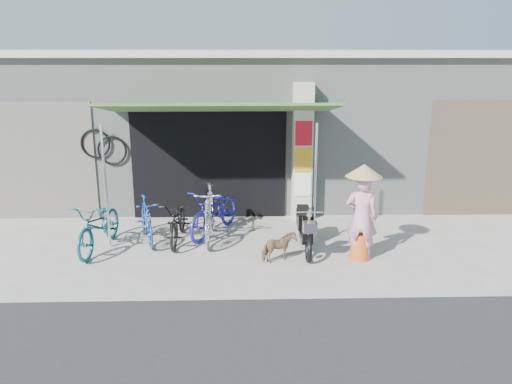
{
  "coord_description": "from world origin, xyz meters",
  "views": [
    {
      "loc": [
        -0.46,
        -8.27,
        3.5
      ],
      "look_at": [
        -0.2,
        1.0,
        1.0
      ],
      "focal_mm": 35.0,
      "sensor_mm": 36.0,
      "label": 1
    }
  ],
  "objects_px": {
    "bike_blue": "(147,220)",
    "moped": "(305,228)",
    "bike_black": "(178,221)",
    "street_dog": "(279,247)",
    "bike_navy": "(215,211)",
    "nun": "(362,213)",
    "bike_teal": "(99,225)",
    "bike_silver": "(209,213)"
  },
  "relations": [
    {
      "from": "bike_navy",
      "to": "nun",
      "type": "relative_size",
      "value": 1.07
    },
    {
      "from": "bike_black",
      "to": "bike_navy",
      "type": "xyz_separation_m",
      "value": [
        0.7,
        0.42,
        0.06
      ]
    },
    {
      "from": "bike_teal",
      "to": "bike_silver",
      "type": "distance_m",
      "value": 2.08
    },
    {
      "from": "bike_black",
      "to": "street_dog",
      "type": "relative_size",
      "value": 2.58
    },
    {
      "from": "street_dog",
      "to": "moped",
      "type": "bearing_deg",
      "value": -70.72
    },
    {
      "from": "bike_black",
      "to": "bike_navy",
      "type": "height_order",
      "value": "bike_navy"
    },
    {
      "from": "moped",
      "to": "bike_navy",
      "type": "bearing_deg",
      "value": 153.19
    },
    {
      "from": "bike_black",
      "to": "bike_navy",
      "type": "distance_m",
      "value": 0.81
    },
    {
      "from": "bike_navy",
      "to": "nun",
      "type": "distance_m",
      "value": 3.03
    },
    {
      "from": "bike_teal",
      "to": "bike_black",
      "type": "bearing_deg",
      "value": 22.69
    },
    {
      "from": "bike_blue",
      "to": "nun",
      "type": "bearing_deg",
      "value": -31.56
    },
    {
      "from": "bike_teal",
      "to": "bike_black",
      "type": "height_order",
      "value": "bike_teal"
    },
    {
      "from": "bike_black",
      "to": "moped",
      "type": "bearing_deg",
      "value": -9.88
    },
    {
      "from": "street_dog",
      "to": "bike_black",
      "type": "bearing_deg",
      "value": 31.88
    },
    {
      "from": "bike_teal",
      "to": "bike_silver",
      "type": "relative_size",
      "value": 1.0
    },
    {
      "from": "nun",
      "to": "bike_silver",
      "type": "bearing_deg",
      "value": -5.71
    },
    {
      "from": "bike_navy",
      "to": "moped",
      "type": "height_order",
      "value": "bike_navy"
    },
    {
      "from": "bike_teal",
      "to": "bike_navy",
      "type": "xyz_separation_m",
      "value": [
        2.12,
        0.8,
        0.01
      ]
    },
    {
      "from": "bike_black",
      "to": "street_dog",
      "type": "height_order",
      "value": "bike_black"
    },
    {
      "from": "bike_blue",
      "to": "bike_black",
      "type": "xyz_separation_m",
      "value": [
        0.62,
        -0.01,
        -0.02
      ]
    },
    {
      "from": "bike_black",
      "to": "moped",
      "type": "xyz_separation_m",
      "value": [
        2.42,
        -0.48,
        -0.0
      ]
    },
    {
      "from": "bike_blue",
      "to": "moped",
      "type": "xyz_separation_m",
      "value": [
        3.04,
        -0.49,
        -0.02
      ]
    },
    {
      "from": "bike_silver",
      "to": "street_dog",
      "type": "xyz_separation_m",
      "value": [
        1.29,
        -1.16,
        -0.28
      ]
    },
    {
      "from": "bike_teal",
      "to": "bike_blue",
      "type": "relative_size",
      "value": 1.23
    },
    {
      "from": "bike_silver",
      "to": "street_dog",
      "type": "height_order",
      "value": "bike_silver"
    },
    {
      "from": "moped",
      "to": "bike_silver",
      "type": "bearing_deg",
      "value": 163.13
    },
    {
      "from": "bike_silver",
      "to": "street_dog",
      "type": "bearing_deg",
      "value": -41.3
    },
    {
      "from": "bike_teal",
      "to": "bike_blue",
      "type": "bearing_deg",
      "value": 33.81
    },
    {
      "from": "bike_silver",
      "to": "nun",
      "type": "xyz_separation_m",
      "value": [
        2.75,
        -1.07,
        0.32
      ]
    },
    {
      "from": "bike_black",
      "to": "bike_navy",
      "type": "bearing_deg",
      "value": 32.27
    },
    {
      "from": "bike_navy",
      "to": "moped",
      "type": "xyz_separation_m",
      "value": [
        1.73,
        -0.9,
        -0.06
      ]
    },
    {
      "from": "bike_teal",
      "to": "bike_navy",
      "type": "distance_m",
      "value": 2.26
    },
    {
      "from": "bike_teal",
      "to": "bike_navy",
      "type": "relative_size",
      "value": 0.98
    },
    {
      "from": "nun",
      "to": "bike_blue",
      "type": "bearing_deg",
      "value": 1.55
    },
    {
      "from": "bike_black",
      "to": "nun",
      "type": "height_order",
      "value": "nun"
    },
    {
      "from": "bike_black",
      "to": "bike_silver",
      "type": "bearing_deg",
      "value": 10.21
    },
    {
      "from": "bike_silver",
      "to": "nun",
      "type": "bearing_deg",
      "value": -20.46
    },
    {
      "from": "bike_blue",
      "to": "bike_silver",
      "type": "xyz_separation_m",
      "value": [
        1.22,
        0.08,
        0.1
      ]
    },
    {
      "from": "bike_black",
      "to": "bike_silver",
      "type": "relative_size",
      "value": 0.9
    },
    {
      "from": "bike_teal",
      "to": "nun",
      "type": "height_order",
      "value": "nun"
    },
    {
      "from": "bike_blue",
      "to": "bike_navy",
      "type": "xyz_separation_m",
      "value": [
        1.31,
        0.41,
        0.04
      ]
    },
    {
      "from": "bike_blue",
      "to": "moped",
      "type": "height_order",
      "value": "moped"
    }
  ]
}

